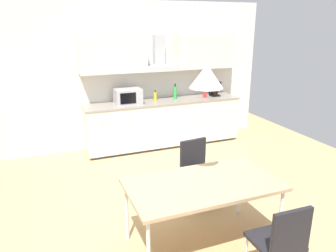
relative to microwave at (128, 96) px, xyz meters
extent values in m
cube|color=tan|center=(-0.35, -2.56, -1.05)|extent=(8.12, 8.62, 0.02)
cube|color=silver|center=(-0.35, 0.36, 0.32)|extent=(6.49, 0.10, 2.72)
cube|color=#333333|center=(0.69, 0.00, -1.01)|extent=(2.89, 0.57, 0.05)
cube|color=silver|center=(0.69, 0.00, -0.58)|extent=(3.01, 0.62, 0.82)
cube|color=gray|center=(0.69, 0.00, -0.16)|extent=(3.03, 0.64, 0.03)
cube|color=silver|center=(-0.56, -0.32, -0.37)|extent=(0.01, 0.01, 0.14)
cube|color=silver|center=(-0.06, -0.32, -0.37)|extent=(0.01, 0.01, 0.14)
cube|color=silver|center=(0.44, -0.32, -0.37)|extent=(0.01, 0.01, 0.14)
cube|color=silver|center=(0.94, -0.32, -0.37)|extent=(0.01, 0.01, 0.14)
cube|color=silver|center=(0.69, 0.30, 0.12)|extent=(3.01, 0.02, 0.52)
cube|color=silver|center=(-0.21, 0.14, 0.75)|extent=(1.21, 0.34, 0.66)
cube|color=silver|center=(1.59, 0.14, 0.75)|extent=(1.21, 0.34, 0.66)
cube|color=#B7BABF|center=(0.69, 0.12, 0.47)|extent=(0.60, 0.40, 0.10)
cube|color=#B7BABF|center=(0.69, 0.23, 0.77)|extent=(0.20, 0.16, 0.61)
cube|color=#ADADB2|center=(0.00, 0.00, 0.00)|extent=(0.48, 0.34, 0.28)
cube|color=black|center=(-0.04, -0.17, 0.00)|extent=(0.29, 0.01, 0.20)
cube|color=black|center=(1.81, 0.00, -0.13)|extent=(0.18, 0.18, 0.02)
cylinder|color=black|center=(1.81, -0.01, -0.06)|extent=(0.12, 0.12, 0.12)
cube|color=black|center=(1.81, 0.06, 0.01)|extent=(0.16, 0.08, 0.30)
cube|color=black|center=(1.81, -0.01, 0.13)|extent=(0.18, 0.16, 0.06)
cylinder|color=red|center=(1.56, -0.05, -0.06)|extent=(0.08, 0.08, 0.16)
cylinder|color=black|center=(1.56, -0.05, 0.04)|extent=(0.03, 0.03, 0.04)
cylinder|color=yellow|center=(0.55, 0.04, -0.06)|extent=(0.06, 0.06, 0.17)
cylinder|color=black|center=(0.55, 0.04, 0.04)|extent=(0.02, 0.02, 0.04)
cylinder|color=green|center=(0.95, 0.03, -0.02)|extent=(0.06, 0.06, 0.25)
cylinder|color=black|center=(0.95, 0.03, 0.14)|extent=(0.03, 0.03, 0.05)
cube|color=tan|center=(-0.03, -3.03, -0.31)|extent=(1.56, 0.87, 0.04)
cylinder|color=silver|center=(0.69, -3.41, -0.68)|extent=(0.04, 0.04, 0.71)
cylinder|color=silver|center=(-0.75, -2.66, -0.68)|extent=(0.04, 0.04, 0.71)
cylinder|color=silver|center=(0.69, -2.66, -0.68)|extent=(0.04, 0.04, 0.71)
cube|color=black|center=(0.32, -2.30, -0.59)|extent=(0.44, 0.44, 0.04)
cube|color=black|center=(0.30, -2.12, -0.37)|extent=(0.38, 0.08, 0.40)
cylinder|color=silver|center=(0.51, -2.45, -0.82)|extent=(0.02, 0.02, 0.43)
cylinder|color=silver|center=(0.17, -2.49, -0.82)|extent=(0.02, 0.02, 0.43)
cylinder|color=silver|center=(0.47, -2.11, -0.82)|extent=(0.02, 0.02, 0.43)
cylinder|color=silver|center=(0.13, -2.15, -0.82)|extent=(0.02, 0.02, 0.43)
cube|color=black|center=(0.32, -3.77, -0.59)|extent=(0.41, 0.41, 0.04)
cube|color=black|center=(0.32, -3.95, -0.37)|extent=(0.38, 0.05, 0.40)
cylinder|color=silver|center=(0.49, -3.60, -0.82)|extent=(0.02, 0.02, 0.43)
cone|color=silver|center=(-0.03, -3.03, 0.81)|extent=(0.32, 0.32, 0.22)
camera|label=1|loc=(-1.49, -5.72, 1.28)|focal=35.00mm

